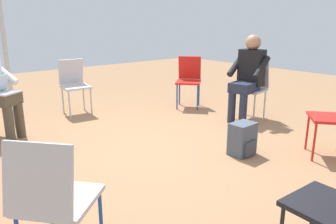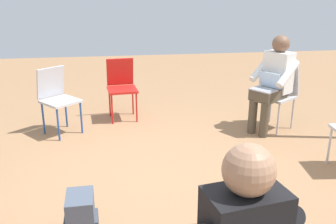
# 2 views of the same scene
# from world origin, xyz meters

# --- Properties ---
(ground_plane) EXTENTS (14.00, 14.00, 0.00)m
(ground_plane) POSITION_xyz_m (0.00, 0.00, 0.00)
(ground_plane) COLOR #99704C
(chair_east) EXTENTS (0.50, 0.46, 0.85)m
(chair_east) POSITION_xyz_m (2.00, 0.15, 0.50)
(chair_east) COLOR #B7B7BC
(chair_east) RESTS_ON ground
(chair_northeast) EXTENTS (0.59, 0.58, 0.85)m
(chair_northeast) POSITION_xyz_m (1.73, 1.25, 0.50)
(chair_northeast) COLOR red
(chair_northeast) RESTS_ON ground
(chair_southwest) EXTENTS (0.59, 0.58, 0.85)m
(chair_southwest) POSITION_xyz_m (-1.51, -1.11, 0.50)
(chair_southwest) COLOR #B7B7BC
(chair_southwest) RESTS_ON ground
(chair_north) EXTENTS (0.44, 0.48, 0.85)m
(chair_north) POSITION_xyz_m (0.04, 2.08, 0.50)
(chair_north) COLOR #B7B7BC
(chair_north) RESTS_ON ground
(person_in_black) EXTENTS (0.56, 0.55, 1.24)m
(person_in_black) POSITION_xyz_m (1.84, 0.12, 0.69)
(person_in_black) COLOR #23283D
(person_in_black) RESTS_ON ground
(backpack_near_laptop_user) EXTENTS (0.29, 0.26, 0.36)m
(backpack_near_laptop_user) POSITION_xyz_m (0.74, -0.67, 0.16)
(backpack_near_laptop_user) COLOR #475160
(backpack_near_laptop_user) RESTS_ON ground
(tent_pole_far) EXTENTS (0.07, 0.07, 2.43)m
(tent_pole_far) POSITION_xyz_m (-0.69, 2.90, 1.22)
(tent_pole_far) COLOR #B2B2B7
(tent_pole_far) RESTS_ON ground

